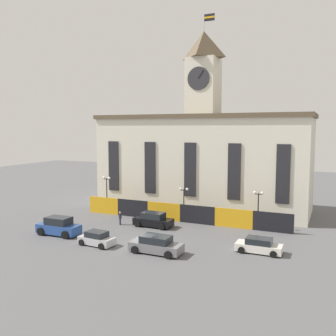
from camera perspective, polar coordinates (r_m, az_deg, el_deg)
name	(u,v)px	position (r m, az deg, el deg)	size (l,w,h in m)	color
ground_plane	(141,245)	(40.40, -4.10, -11.61)	(160.00, 160.00, 0.00)	#565659
civic_building	(203,158)	(56.80, 5.31, 1.55)	(31.68, 11.16, 28.80)	silver
banner_fence	(180,213)	(49.51, 1.85, -6.87)	(28.57, 0.12, 2.36)	gold
street_lamp_center	(107,187)	(54.98, -9.32, -2.84)	(1.26, 0.36, 5.31)	black
street_lamp_far_left	(184,196)	(49.52, 2.43, -4.35)	(1.26, 0.36, 4.49)	black
street_lamp_far_right	(258,201)	(46.84, 13.60, -4.98)	(1.26, 0.36, 4.67)	black
car_silver_hatch	(97,239)	(40.72, -10.80, -10.55)	(4.04, 2.30, 1.50)	#B7B7BC
car_black_suv	(153,220)	(47.25, -2.25, -7.94)	(4.93, 2.43, 1.80)	black
car_white_taxi	(259,246)	(38.81, 13.68, -11.44)	(4.51, 2.14, 1.50)	white
car_blue_van	(59,227)	(45.43, -16.32, -8.58)	(5.14, 2.44, 2.10)	#284C99
car_gray_pickup	(156,245)	(37.64, -1.84, -11.64)	(5.32, 2.42, 1.75)	slate
pedestrian	(120,217)	(48.53, -7.31, -7.49)	(0.48, 0.48, 1.70)	#282D3D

